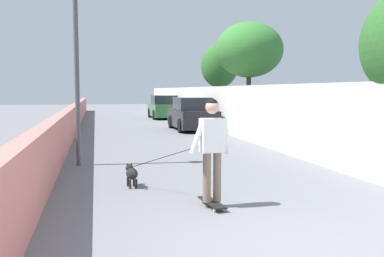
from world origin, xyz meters
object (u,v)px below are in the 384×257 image
Objects in this scene: person_skateboarder at (212,142)px; skateboard at (212,203)px; car_near at (192,115)px; tree_right_far at (219,66)px; dog at (132,173)px; lamp_post at (76,34)px; car_far at (164,108)px; tree_right_near at (249,50)px.

skateboard is at bearing 26.57° from person_skateboarder.
skateboard is 13.30m from car_near.
dog is (-15.11, 6.24, -2.96)m from tree_right_far.
dog is at bearing 157.54° from tree_right_far.
skateboard is at bearing -146.02° from dog.
skateboard is 2.05m from dog.
car_near is (13.02, -2.65, 0.65)m from skateboard.
lamp_post is at bearing 26.95° from person_skateboarder.
car_far is (19.85, -3.79, 0.44)m from dog.
car_far reaches higher than dog.
person_skateboarder is 0.84× the size of dog.
dog is 11.95m from car_near.
car_far reaches higher than skateboard.
tree_right_far is at bearing -16.90° from skateboard.
tree_right_far is 17.69m from person_skateboarder.
tree_right_near reaches higher than person_skateboarder.
car_far is (21.54, -2.65, 0.65)m from skateboard.
tree_right_near is at bearing -32.38° from dog.
tree_right_near is 2.40× the size of dog.
lamp_post is 5.87m from skateboard.
person_skateboarder is at bearing -153.43° from skateboard.
person_skateboarder is (-10.80, 4.64, -2.53)m from tree_right_near.
car_far is at bearing 27.37° from tree_right_far.
tree_right_near is at bearing -47.07° from lamp_post.
car_near is at bearing 147.01° from tree_right_far.
lamp_post reaches higher than person_skateboarder.
skateboard is (-4.40, -2.24, -3.18)m from lamp_post.
car_near is at bearing -180.00° from car_far.
skateboard is at bearing 163.10° from tree_right_far.
dog is at bearing 161.50° from car_near.
lamp_post is 5.89× the size of skateboard.
tree_right_near is 11.29m from car_far.
person_skateboarder is (-16.80, 5.10, -2.18)m from tree_right_far.
tree_right_far is 1.13× the size of car_far.
tree_right_near is 1.20× the size of car_far.
tree_right_near is at bearing -23.23° from person_skateboarder.
car_near is (-3.78, 2.45, -2.53)m from tree_right_far.
skateboard is 0.99m from person_skateboarder.
skateboard is at bearing 156.77° from tree_right_near.
lamp_post reaches higher than car_far.
dog is at bearing -157.95° from lamp_post.
person_skateboarder is 0.43× the size of car_near.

